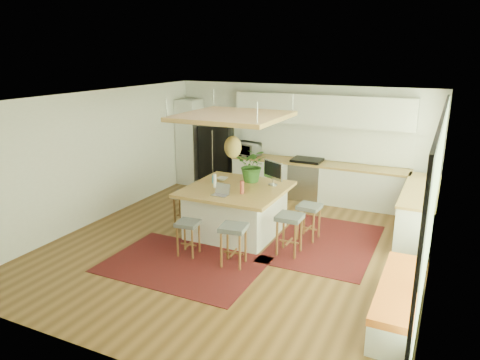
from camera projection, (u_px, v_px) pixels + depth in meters
The scene contains 34 objects.
floor at pixel (238, 245), 8.30m from camera, with size 7.00×7.00×0.00m, color #533617.
ceiling at pixel (238, 98), 7.56m from camera, with size 7.00×7.00×0.00m, color white.
wall_back at pixel (300, 141), 10.97m from camera, with size 6.50×6.50×0.00m, color silver.
wall_front at pixel (100, 252), 4.89m from camera, with size 6.50×6.50×0.00m, color silver.
wall_left at pixel (97, 157), 9.27m from camera, with size 7.00×7.00×0.00m, color silver.
wall_right at pixel (437, 200), 6.59m from camera, with size 7.00×7.00×0.00m, color silver.
window_wall at pixel (435, 197), 6.59m from camera, with size 0.10×6.20×2.60m, color black, non-canonical shape.
pantry at pixel (190, 142), 11.97m from camera, with size 0.55×0.60×2.25m, color silver.
back_counter_base at pixel (316, 182), 10.72m from camera, with size 4.20×0.60×0.88m, color silver.
back_counter_top at pixel (317, 164), 10.59m from camera, with size 4.24×0.64×0.05m, color olive.
backsplash at pixel (322, 143), 10.72m from camera, with size 4.20×0.02×0.80m, color white.
upper_cabinets at pixel (321, 110), 10.36m from camera, with size 4.20×0.34×0.70m, color silver.
range at pixel (306, 179), 10.80m from camera, with size 0.76×0.62×1.00m, color #A5A5AA, non-canonical shape.
right_counter_base at pixel (418, 212), 8.71m from camera, with size 0.60×2.50×0.88m, color silver.
right_counter_top at pixel (421, 190), 8.58m from camera, with size 0.64×2.54×0.05m, color olive.
window_bench at pixel (398, 301), 5.98m from camera, with size 0.52×2.00×0.50m, color silver, non-canonical shape.
ceiling_panel at pixel (233, 131), 8.21m from camera, with size 1.86×1.86×0.80m, color olive, non-canonical shape.
rug_near at pixel (183, 264), 7.53m from camera, with size 2.60×1.80×0.01m, color black.
rug_right at pixel (325, 243), 8.38m from camera, with size 1.80×2.60×0.01m, color black.
fridge at pixel (217, 152), 11.68m from camera, with size 0.82×0.64×1.64m, color black, non-canonical shape.
island at pixel (236, 210), 8.75m from camera, with size 1.85×1.85×0.93m, color olive, non-canonical shape.
stool_near_left at pixel (188, 236), 7.81m from camera, with size 0.37×0.37×0.63m, color #454A4D, non-canonical shape.
stool_near_right at pixel (234, 245), 7.44m from camera, with size 0.42×0.42×0.71m, color #454A4D, non-canonical shape.
stool_right_front at pixel (289, 235), 7.86m from camera, with size 0.43×0.43×0.73m, color #454A4D, non-canonical shape.
stool_right_back at pixel (309, 221), 8.49m from camera, with size 0.41×0.41×0.69m, color #454A4D, non-canonical shape.
stool_left_side at pixel (185, 210), 9.12m from camera, with size 0.42×0.42×0.72m, color #454A4D, non-canonical shape.
laptop at pixel (220, 189), 8.12m from camera, with size 0.30×0.31×0.22m, color #A5A5AA, non-canonical shape.
monitor at pixel (273, 172), 8.71m from camera, with size 0.53×0.19×0.49m, color #A5A5AA, non-canonical shape.
microwave at pixel (248, 148), 11.25m from camera, with size 0.60×0.33×0.41m, color #A5A5AA.
island_plant at pixel (253, 169), 8.95m from camera, with size 0.62×0.69×0.54m, color #1E4C19.
island_bowl at pixel (222, 179), 9.13m from camera, with size 0.21×0.21×0.05m, color white.
island_bottle_0 at pixel (213, 178), 8.91m from camera, with size 0.07×0.07×0.19m, color #379EDD.
island_bottle_1 at pixel (214, 182), 8.63m from camera, with size 0.07×0.07×0.19m, color white.
island_bottle_2 at pixel (241, 189), 8.23m from camera, with size 0.07×0.07×0.19m, color #9E3F34.
Camera 1 is at (3.31, -6.89, 3.46)m, focal length 33.53 mm.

